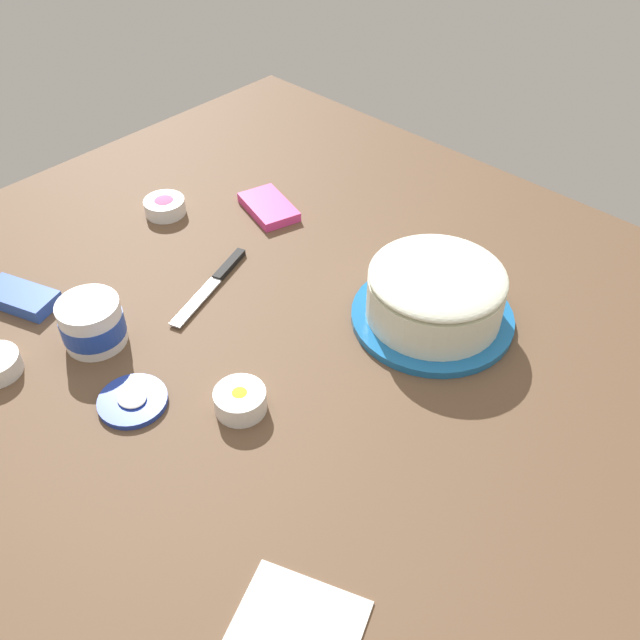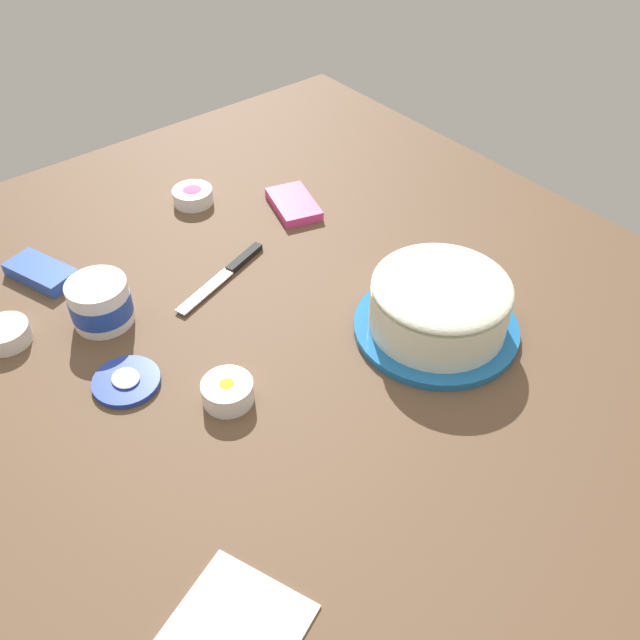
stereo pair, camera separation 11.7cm
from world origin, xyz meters
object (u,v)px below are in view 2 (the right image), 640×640
(candy_box_lower, at_px, (41,272))
(sprinkle_bowl_pink, at_px, (193,195))
(frosting_tub_lid, at_px, (126,381))
(paper_napkin, at_px, (234,629))
(candy_box_upper, at_px, (294,204))
(spreading_knife, at_px, (229,271))
(frosted_cake, at_px, (439,306))
(frosting_tub, at_px, (100,302))
(sprinkle_bowl_blue, at_px, (6,334))
(sprinkle_bowl_yellow, at_px, (228,391))

(candy_box_lower, bearing_deg, sprinkle_bowl_pink, -102.64)
(frosting_tub_lid, height_order, paper_napkin, frosting_tub_lid)
(frosting_tub_lid, height_order, candy_box_upper, candy_box_upper)
(sprinkle_bowl_pink, height_order, candy_box_upper, sprinkle_bowl_pink)
(frosting_tub_lid, bearing_deg, sprinkle_bowl_pink, -42.99)
(spreading_knife, height_order, candy_box_lower, candy_box_lower)
(frosted_cake, relative_size, sprinkle_bowl_pink, 3.35)
(spreading_knife, bearing_deg, frosting_tub_lid, 115.09)
(frosting_tub, relative_size, sprinkle_bowl_pink, 1.25)
(frosting_tub, distance_m, candy_box_upper, 0.48)
(frosting_tub_lid, relative_size, sprinkle_bowl_blue, 1.33)
(frosting_tub_lid, relative_size, candy_box_upper, 0.79)
(frosting_tub_lid, distance_m, candy_box_upper, 0.56)
(sprinkle_bowl_blue, xyz_separation_m, sprinkle_bowl_yellow, (-0.34, -0.22, 0.00))
(sprinkle_bowl_blue, bearing_deg, spreading_knife, -101.99)
(frosted_cake, height_order, paper_napkin, frosted_cake)
(sprinkle_bowl_blue, relative_size, paper_napkin, 0.54)
(sprinkle_bowl_pink, relative_size, paper_napkin, 0.56)
(frosting_tub_lid, bearing_deg, sprinkle_bowl_blue, 27.17)
(frosting_tub_lid, bearing_deg, paper_napkin, 168.84)
(frosted_cake, xyz_separation_m, candy_box_upper, (0.45, -0.04, -0.04))
(frosting_tub, relative_size, sprinkle_bowl_yellow, 1.31)
(frosted_cake, xyz_separation_m, spreading_knife, (0.35, 0.19, -0.05))
(frosted_cake, relative_size, candy_box_lower, 2.11)
(sprinkle_bowl_blue, bearing_deg, candy_box_upper, -88.48)
(frosting_tub_lid, distance_m, candy_box_lower, 0.34)
(spreading_knife, bearing_deg, candy_box_lower, 52.93)
(frosting_tub_lid, xyz_separation_m, sprinkle_bowl_pink, (0.38, -0.36, 0.01))
(sprinkle_bowl_blue, bearing_deg, candy_box_lower, -41.90)
(candy_box_lower, bearing_deg, sprinkle_bowl_yellow, 173.00)
(frosted_cake, distance_m, candy_box_upper, 0.46)
(spreading_knife, distance_m, paper_napkin, 0.67)
(frosting_tub_lid, xyz_separation_m, sprinkle_bowl_blue, (0.21, 0.11, 0.01))
(sprinkle_bowl_blue, distance_m, candy_box_upper, 0.62)
(sprinkle_bowl_yellow, bearing_deg, sprinkle_bowl_blue, 32.27)
(candy_box_upper, height_order, paper_napkin, candy_box_upper)
(frosted_cake, xyz_separation_m, sprinkle_bowl_yellow, (0.09, 0.36, -0.03))
(frosted_cake, height_order, sprinkle_bowl_yellow, frosted_cake)
(frosting_tub, xyz_separation_m, sprinkle_bowl_pink, (0.22, -0.32, -0.02))
(sprinkle_bowl_blue, height_order, sprinkle_bowl_yellow, sprinkle_bowl_yellow)
(frosting_tub, xyz_separation_m, sprinkle_bowl_yellow, (-0.29, -0.07, -0.02))
(frosting_tub, xyz_separation_m, frosting_tub_lid, (-0.16, 0.04, -0.04))
(spreading_knife, distance_m, sprinkle_bowl_pink, 0.26)
(frosting_tub_lid, distance_m, sprinkle_bowl_pink, 0.52)
(frosted_cake, height_order, frosting_tub_lid, frosted_cake)
(sprinkle_bowl_yellow, bearing_deg, frosting_tub_lid, 39.59)
(frosting_tub_lid, bearing_deg, frosted_cake, -115.25)
(spreading_knife, bearing_deg, frosted_cake, -151.76)
(frosting_tub, relative_size, frosting_tub_lid, 0.98)
(frosted_cake, bearing_deg, spreading_knife, 28.24)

